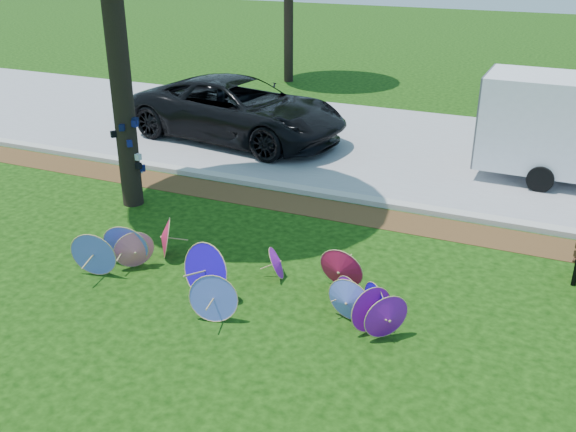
# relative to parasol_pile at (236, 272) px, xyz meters

# --- Properties ---
(ground) EXTENTS (90.00, 90.00, 0.00)m
(ground) POSITION_rel_parasol_pile_xyz_m (-0.17, -0.67, -0.39)
(ground) COLOR black
(ground) RESTS_ON ground
(mulch_strip) EXTENTS (90.00, 1.00, 0.01)m
(mulch_strip) POSITION_rel_parasol_pile_xyz_m (-0.17, 3.83, -0.38)
(mulch_strip) COLOR #472D16
(mulch_strip) RESTS_ON ground
(curb) EXTENTS (90.00, 0.30, 0.12)m
(curb) POSITION_rel_parasol_pile_xyz_m (-0.17, 4.53, -0.33)
(curb) COLOR #B7B5AD
(curb) RESTS_ON ground
(street) EXTENTS (90.00, 8.00, 0.01)m
(street) POSITION_rel_parasol_pile_xyz_m (-0.17, 8.68, -0.38)
(street) COLOR gray
(street) RESTS_ON ground
(parasol_pile) EXTENTS (5.83, 2.09, 0.95)m
(parasol_pile) POSITION_rel_parasol_pile_xyz_m (0.00, 0.00, 0.00)
(parasol_pile) COLOR purple
(parasol_pile) RESTS_ON ground
(black_van) EXTENTS (6.50, 3.67, 1.71)m
(black_van) POSITION_rel_parasol_pile_xyz_m (-3.91, 7.59, 0.47)
(black_van) COLOR black
(black_van) RESTS_ON ground
(cargo_trailer) EXTENTS (3.10, 2.01, 2.74)m
(cargo_trailer) POSITION_rel_parasol_pile_xyz_m (4.21, 7.72, 0.98)
(cargo_trailer) COLOR white
(cargo_trailer) RESTS_ON ground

